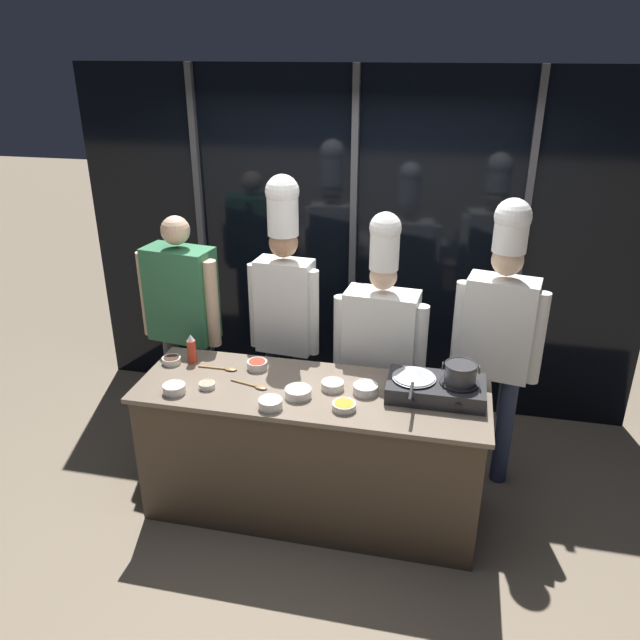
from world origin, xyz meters
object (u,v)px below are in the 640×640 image
Objects in this scene: prep_bowl_soy_glaze at (171,360)px; serving_spoon_slotted at (226,369)px; squeeze_bottle_chili at (192,349)px; prep_bowl_chicken at (270,403)px; prep_bowl_carrots at (344,406)px; serving_spoon_solid at (256,386)px; chef_line at (499,326)px; prep_bowl_mushrooms at (207,385)px; frying_pan at (414,375)px; chef_sous at (381,337)px; person_guest at (183,311)px; prep_bowl_garlic at (365,388)px; chef_head at (285,297)px; prep_bowl_chili_flakes at (257,364)px; prep_bowl_rice at (333,385)px; stock_pot at (460,373)px; prep_bowl_bean_sprouts at (174,388)px; portable_stove at (436,388)px; prep_bowl_noodles at (298,392)px.

serving_spoon_slotted is at bearing -1.17° from prep_bowl_soy_glaze.
prep_bowl_chicken is (0.66, -0.43, -0.06)m from squeeze_bottle_chili.
prep_bowl_carrots reaches higher than serving_spoon_solid.
prep_bowl_mushrooms is at bearing 33.20° from chef_line.
serving_spoon_slotted is at bearing 177.41° from frying_pan.
squeeze_bottle_chili reaches higher than serving_spoon_solid.
person_guest is at bearing 2.31° from chef_sous.
prep_bowl_garlic is 0.07× the size of chef_head.
chef_line is (1.50, 0.42, 0.23)m from prep_bowl_chili_flakes.
prep_bowl_garlic is at bearing 66.35° from prep_bowl_carrots.
person_guest is 1.44m from chef_sous.
prep_bowl_rice is at bearing -8.41° from squeeze_bottle_chili.
prep_bowl_mushrooms is 0.71× the size of prep_bowl_rice.
serving_spoon_slotted is at bearing 159.72° from prep_bowl_carrots.
chef_sous reaches higher than serving_spoon_solid.
person_guest reaches higher than stock_pot.
prep_bowl_bean_sprouts is (-1.40, -0.29, -0.10)m from frying_pan.
stock_pot is at bearing -1.93° from serving_spoon_slotted.
prep_bowl_garlic reaches higher than prep_bowl_soy_glaze.
prep_bowl_rice is at bearing -15.95° from prep_bowl_chili_flakes.
prep_bowl_soy_glaze reaches higher than serving_spoon_solid.
prep_bowl_rice is 0.07× the size of chef_sous.
prep_bowl_chicken reaches higher than prep_bowl_soy_glaze.
squeeze_bottle_chili reaches higher than portable_stove.
prep_bowl_rice is 0.83m from chef_head.
stock_pot is at bearing 0.09° from portable_stove.
serving_spoon_slotted is at bearing 174.02° from prep_bowl_garlic.
stock_pot is 1.22m from serving_spoon_solid.
prep_bowl_noodles is at bearing -161.59° from prep_bowl_garlic.
prep_bowl_carrots is at bearing -4.11° from prep_bowl_mushrooms.
chef_line reaches higher than squeeze_bottle_chili.
prep_bowl_bean_sprouts is at bearing -171.03° from prep_bowl_noodles.
person_guest is at bearing 134.90° from serving_spoon_slotted.
chef_sous reaches higher than portable_stove.
person_guest is (-0.51, 0.51, 0.15)m from serving_spoon_slotted.
prep_bowl_garlic is 0.20m from prep_bowl_rice.
chef_sous is (0.94, 0.44, 0.12)m from serving_spoon_slotted.
serving_spoon_slotted is 0.31m from serving_spoon_solid.
prep_bowl_chicken is at bearing 105.09° from chef_head.
prep_bowl_noodles is at bearing 51.63° from prep_bowl_chicken.
prep_bowl_soy_glaze is 0.93× the size of prep_bowl_chili_flakes.
stock_pot is 1.73× the size of prep_bowl_soy_glaze.
chef_sous is (1.14, 0.78, 0.10)m from prep_bowl_bean_sprouts.
chef_sous is at bearing 88.03° from prep_bowl_garlic.
chef_line is at bearing -171.94° from chef_sous.
prep_bowl_mushrooms is 0.05× the size of chef_sous.
prep_bowl_chili_flakes is at bearing 17.17° from serving_spoon_slotted.
prep_bowl_soy_glaze is 0.38m from serving_spoon_slotted.
serving_spoon_slotted is at bearing 157.37° from prep_bowl_noodles.
chef_sous is (0.74, 0.38, 0.10)m from prep_bowl_chili_flakes.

